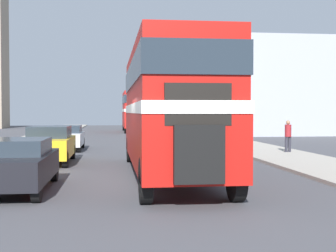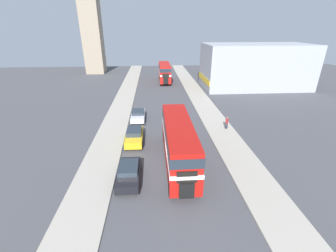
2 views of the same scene
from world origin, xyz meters
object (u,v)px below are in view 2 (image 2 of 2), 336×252
Objects in this scene: bus_distant at (165,71)px; church_tower at (88,2)px; car_parked_near at (129,173)px; car_parked_mid at (134,136)px; car_parked_far at (138,115)px; double_decker_bus at (178,140)px; pedestrian_walking at (227,122)px.

church_tower reaches higher than bus_distant.
car_parked_near is 6.87m from car_parked_mid.
car_parked_far is (0.06, 6.53, -0.07)m from car_parked_mid.
car_parked_far is (0.06, 13.40, -0.01)m from car_parked_near.
double_decker_bus is 0.32× the size of church_tower.
double_decker_bus reaches higher than car_parked_mid.
pedestrian_walking is (11.30, 2.63, 0.22)m from car_parked_mid.
pedestrian_walking is (11.31, 9.50, 0.28)m from car_parked_near.
car_parked_near is 54.21m from church_tower.
bus_distant is at bearing 80.49° from car_parked_mid.
car_parked_mid reaches higher than car_parked_far.
pedestrian_walking reaches higher than car_parked_far.
pedestrian_walking is (6.30, -27.25, -1.48)m from bus_distant.
car_parked_mid is at bearing 89.99° from car_parked_near.
double_decker_bus reaches higher than pedestrian_walking.
car_parked_near is 0.12× the size of church_tower.
car_parked_near reaches higher than car_parked_far.
pedestrian_walking is 50.06m from church_tower.
church_tower reaches higher than car_parked_mid.
double_decker_bus is 11.97m from car_parked_far.
double_decker_bus is 52.82m from church_tower.
church_tower is at bearing 121.59° from pedestrian_walking.
double_decker_bus is at bearing 28.42° from car_parked_near.
car_parked_mid is 2.78× the size of pedestrian_walking.
double_decker_bus is 10.01m from pedestrian_walking.
bus_distant is at bearing 89.01° from double_decker_bus.
bus_distant is 28.01m from pedestrian_walking.
bus_distant is 5.93× the size of pedestrian_walking.
church_tower is at bearing 107.41° from car_parked_mid.
bus_distant is at bearing -35.15° from church_tower.
double_decker_bus is at bearing -45.50° from car_parked_mid.
pedestrian_walking is at bearing -76.98° from bus_distant.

